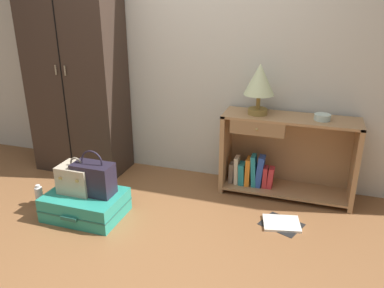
# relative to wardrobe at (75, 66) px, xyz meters

# --- Properties ---
(ground_plane) EXTENTS (9.00, 9.00, 0.00)m
(ground_plane) POSITION_rel_wardrobe_xyz_m (1.10, -1.20, -1.07)
(ground_plane) COLOR brown
(back_wall) EXTENTS (6.40, 0.10, 2.60)m
(back_wall) POSITION_rel_wardrobe_xyz_m (1.10, 0.30, 0.23)
(back_wall) COLOR beige
(back_wall) RESTS_ON ground_plane
(wardrobe) EXTENTS (0.92, 0.47, 2.15)m
(wardrobe) POSITION_rel_wardrobe_xyz_m (0.00, 0.00, 0.00)
(wardrobe) COLOR #33261E
(wardrobe) RESTS_ON ground_plane
(bookshelf) EXTENTS (1.16, 0.37, 0.75)m
(bookshelf) POSITION_rel_wardrobe_xyz_m (2.03, 0.06, -0.71)
(bookshelf) COLOR #A37A51
(bookshelf) RESTS_ON ground_plane
(table_lamp) EXTENTS (0.26, 0.26, 0.44)m
(table_lamp) POSITION_rel_wardrobe_xyz_m (1.80, 0.03, -0.04)
(table_lamp) COLOR olive
(table_lamp) RESTS_ON bookshelf
(bowl) EXTENTS (0.13, 0.13, 0.05)m
(bowl) POSITION_rel_wardrobe_xyz_m (2.34, 0.02, -0.30)
(bowl) COLOR silver
(bowl) RESTS_ON bookshelf
(suitcase_large) EXTENTS (0.63, 0.47, 0.20)m
(suitcase_large) POSITION_rel_wardrobe_xyz_m (0.56, -0.85, -0.97)
(suitcase_large) COLOR teal
(suitcase_large) RESTS_ON ground_plane
(train_case) EXTENTS (0.28, 0.23, 0.30)m
(train_case) POSITION_rel_wardrobe_xyz_m (0.48, -0.82, -0.75)
(train_case) COLOR #B7A88E
(train_case) RESTS_ON suitcase_large
(handbag) EXTENTS (0.33, 0.18, 0.38)m
(handbag) POSITION_rel_wardrobe_xyz_m (0.64, -0.82, -0.74)
(handbag) COLOR #231E2D
(handbag) RESTS_ON suitcase_large
(bottle) EXTENTS (0.06, 0.06, 0.20)m
(bottle) POSITION_rel_wardrobe_xyz_m (0.08, -0.84, -0.98)
(bottle) COLOR white
(bottle) RESTS_ON ground_plane
(open_book_on_floor) EXTENTS (0.38, 0.35, 0.02)m
(open_book_on_floor) POSITION_rel_wardrobe_xyz_m (2.12, -0.48, -1.07)
(open_book_on_floor) COLOR white
(open_book_on_floor) RESTS_ON ground_plane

